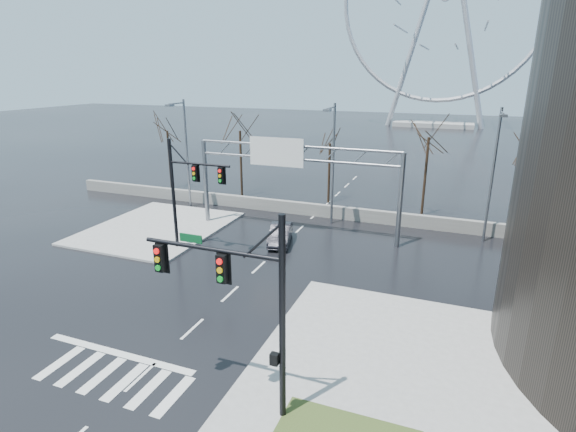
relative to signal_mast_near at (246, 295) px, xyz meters
The scene contains 17 objects.
ground 8.15m from the signal_mast_near, 141.85° to the left, with size 260.00×260.00×0.00m, color black.
sidewalk_right_ext 9.12m from the signal_mast_near, 51.18° to the left, with size 12.00×10.00×0.15m, color gray.
sidewalk_far 23.25m from the signal_mast_near, 135.18° to the left, with size 10.00×12.00×0.15m, color gray.
barrier_wall 24.96m from the signal_mast_near, 102.07° to the left, with size 52.00×0.50×1.10m, color slate.
signal_mast_near is the anchor object (origin of this frame).
signal_mast_far 17.03m from the signal_mast_near, 130.26° to the left, with size 4.72×0.41×8.00m.
sign_gantry 19.79m from the signal_mast_near, 106.19° to the left, with size 16.36×0.40×7.60m.
streetlight_left 28.07m from the signal_mast_near, 127.67° to the left, with size 0.50×2.55×10.00m.
streetlight_mid 22.44m from the signal_mast_near, 98.05° to the left, with size 0.50×2.55×10.00m.
streetlight_right 23.92m from the signal_mast_near, 68.25° to the left, with size 0.50×2.55×10.00m.
tree_far_left 36.36m from the signal_mast_near, 129.53° to the left, with size 3.50×3.50×7.00m.
tree_left 30.98m from the signal_mast_near, 117.18° to the left, with size 3.75×3.75×7.50m.
tree_center 29.00m from the signal_mast_near, 100.21° to the left, with size 3.25×3.25×6.50m.
tree_right 27.84m from the signal_mast_near, 82.02° to the left, with size 3.90×3.90×7.80m.
tree_far_right 30.45m from the signal_mast_near, 67.07° to the left, with size 3.40×3.40×6.80m.
ferris_wheel 101.29m from the signal_mast_near, 90.08° to the left, with size 45.00×6.00×50.91m.
car 18.07m from the signal_mast_near, 108.13° to the left, with size 1.49×4.26×1.41m, color black.
Camera 1 is at (11.60, -16.70, 12.36)m, focal length 28.00 mm.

